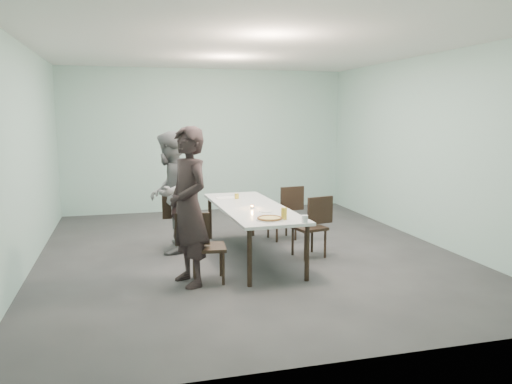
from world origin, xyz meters
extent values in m
plane|color=#333335|center=(0.00, 0.00, 0.00)|extent=(7.00, 7.00, 0.00)
cube|color=#A3CDC3|center=(0.00, 3.50, 1.50)|extent=(6.00, 0.02, 3.00)
cube|color=#A3CDC3|center=(0.00, -3.50, 1.50)|extent=(6.00, 0.02, 3.00)
cube|color=#A3CDC3|center=(-3.00, 0.00, 1.50)|extent=(0.02, 7.00, 3.00)
cube|color=#A3CDC3|center=(3.00, 0.00, 1.50)|extent=(0.02, 7.00, 3.00)
cube|color=white|center=(0.00, 0.00, 3.00)|extent=(6.00, 7.00, 0.02)
cube|color=white|center=(0.01, -0.27, 0.73)|extent=(0.97, 2.62, 0.04)
cylinder|color=black|center=(-0.33, -1.50, 0.35)|extent=(0.06, 0.06, 0.71)
cylinder|color=black|center=(-0.39, 0.94, 0.35)|extent=(0.06, 0.06, 0.71)
cylinder|color=black|center=(0.41, -1.48, 0.35)|extent=(0.06, 0.06, 0.71)
cylinder|color=black|center=(0.35, 0.96, 0.35)|extent=(0.06, 0.06, 0.71)
cube|color=black|center=(-0.78, -1.18, 0.43)|extent=(0.46, 0.46, 0.04)
cube|color=black|center=(-0.97, -1.16, 0.67)|extent=(0.42, 0.08, 0.40)
cylinder|color=black|center=(-0.96, -1.33, 0.21)|extent=(0.04, 0.04, 0.41)
cylinder|color=black|center=(-0.93, -0.99, 0.21)|extent=(0.04, 0.04, 0.41)
cylinder|color=black|center=(-0.62, -1.36, 0.21)|extent=(0.04, 0.04, 0.41)
cylinder|color=black|center=(-0.59, -1.02, 0.21)|extent=(0.04, 0.04, 0.41)
cube|color=black|center=(-0.80, 0.49, 0.43)|extent=(0.42, 0.42, 0.04)
cube|color=black|center=(-0.99, 0.49, 0.67)|extent=(0.42, 0.04, 0.40)
cylinder|color=black|center=(-0.97, 0.32, 0.21)|extent=(0.04, 0.04, 0.41)
cylinder|color=black|center=(-0.97, 0.66, 0.21)|extent=(0.04, 0.04, 0.41)
cylinder|color=black|center=(-0.63, 0.32, 0.21)|extent=(0.04, 0.04, 0.41)
cylinder|color=black|center=(-0.63, 0.66, 0.21)|extent=(0.04, 0.04, 0.41)
cube|color=black|center=(0.82, -0.47, 0.43)|extent=(0.50, 0.50, 0.04)
cube|color=black|center=(1.01, -0.43, 0.67)|extent=(0.42, 0.13, 0.40)
cylinder|color=black|center=(0.95, -0.27, 0.21)|extent=(0.04, 0.04, 0.41)
cylinder|color=black|center=(1.02, -0.60, 0.21)|extent=(0.04, 0.04, 0.41)
cylinder|color=black|center=(0.62, -0.34, 0.21)|extent=(0.04, 0.04, 0.41)
cylinder|color=black|center=(0.69, -0.67, 0.21)|extent=(0.04, 0.04, 0.41)
cube|color=black|center=(0.76, 0.62, 0.43)|extent=(0.47, 0.47, 0.04)
cube|color=black|center=(0.95, 0.65, 0.67)|extent=(0.42, 0.10, 0.40)
cylinder|color=black|center=(0.90, 0.81, 0.21)|extent=(0.04, 0.04, 0.41)
cylinder|color=black|center=(0.95, 0.47, 0.21)|extent=(0.04, 0.04, 0.41)
cylinder|color=black|center=(0.57, 0.76, 0.21)|extent=(0.04, 0.04, 0.41)
cylinder|color=black|center=(0.61, 0.43, 0.21)|extent=(0.04, 0.04, 0.41)
imported|color=black|center=(-1.01, -1.21, 0.96)|extent=(0.67, 0.81, 1.92)
imported|color=slate|center=(-1.09, 0.31, 0.90)|extent=(0.93, 1.05, 1.81)
cylinder|color=white|center=(-0.01, -1.25, 0.76)|extent=(0.34, 0.34, 0.01)
cylinder|color=#F1DC89|center=(-0.01, -1.25, 0.77)|extent=(0.30, 0.30, 0.01)
torus|color=brown|center=(-0.01, -1.25, 0.77)|extent=(0.32, 0.32, 0.03)
cylinder|color=white|center=(0.09, -0.71, 0.76)|extent=(0.18, 0.18, 0.01)
cylinder|color=gold|center=(0.17, -1.27, 0.82)|extent=(0.08, 0.08, 0.15)
cylinder|color=silver|center=(0.36, -1.50, 0.80)|extent=(0.08, 0.08, 0.09)
cylinder|color=silver|center=(-0.04, -0.49, 0.77)|extent=(0.06, 0.06, 0.03)
cylinder|color=orange|center=(-0.04, -0.49, 0.79)|extent=(0.04, 0.04, 0.01)
cylinder|color=gold|center=(-0.05, 0.42, 0.79)|extent=(0.07, 0.07, 0.08)
cube|color=silver|center=(-0.20, 0.52, 0.75)|extent=(0.31, 0.23, 0.01)
camera|label=1|loc=(-1.74, -7.10, 2.06)|focal=35.00mm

